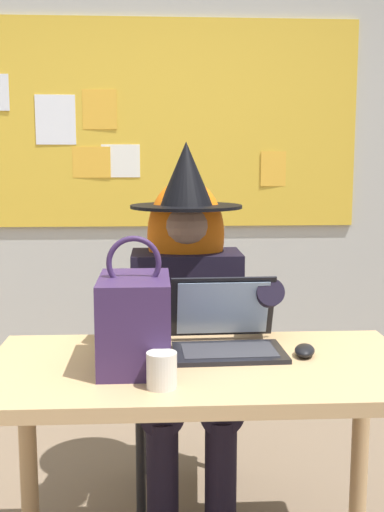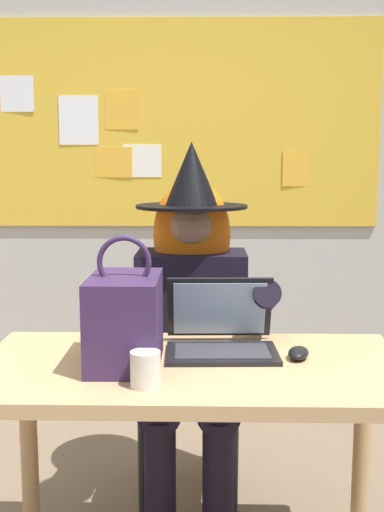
{
  "view_description": "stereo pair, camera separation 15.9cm",
  "coord_description": "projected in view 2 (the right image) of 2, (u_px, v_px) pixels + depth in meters",
  "views": [
    {
      "loc": [
        0.0,
        -1.75,
        1.33
      ],
      "look_at": [
        0.13,
        0.32,
        1.02
      ],
      "focal_mm": 43.98,
      "sensor_mm": 36.0,
      "label": 1
    },
    {
      "loc": [
        0.16,
        -1.75,
        1.33
      ],
      "look_at": [
        0.13,
        0.32,
        1.02
      ],
      "focal_mm": 43.98,
      "sensor_mm": 36.0,
      "label": 2
    }
  ],
  "objects": [
    {
      "name": "handbag",
      "position": [
        125.0,
        320.0,
        1.8
      ],
      "size": [
        0.2,
        0.3,
        0.38
      ],
      "rotation": [
        0.0,
        0.0,
        0.07
      ],
      "color": "#38234C",
      "rests_on": "desk_main"
    },
    {
      "name": "person_costumed",
      "position": [
        191.0,
        304.0,
        2.38
      ],
      "size": [
        0.59,
        0.68,
        1.41
      ],
      "rotation": [
        0.0,
        0.0,
        -1.58
      ],
      "color": "black",
      "rests_on": "ground"
    },
    {
      "name": "coffee_mug",
      "position": [
        145.0,
        369.0,
        1.63
      ],
      "size": [
        0.08,
        0.08,
        0.09
      ],
      "primitive_type": "cylinder",
      "color": "silver",
      "rests_on": "desk_main"
    },
    {
      "name": "desk_main",
      "position": [
        193.0,
        399.0,
        1.85
      ],
      "size": [
        1.27,
        0.66,
        0.75
      ],
      "rotation": [
        0.0,
        0.0,
        -0.01
      ],
      "color": "tan",
      "rests_on": "ground"
    },
    {
      "name": "laptop",
      "position": [
        221.0,
        335.0,
        1.95
      ],
      "size": [
        0.35,
        0.31,
        0.22
      ],
      "rotation": [
        0.0,
        0.0,
        0.03
      ],
      "color": "black",
      "rests_on": "desk_main"
    },
    {
      "name": "chair_at_desk",
      "position": [
        193.0,
        364.0,
        2.54
      ],
      "size": [
        0.45,
        0.45,
        0.92
      ],
      "rotation": [
        0.0,
        0.0,
        -1.64
      ],
      "color": "black",
      "rests_on": "ground"
    },
    {
      "name": "computer_mouse",
      "position": [
        298.0,
        353.0,
        1.87
      ],
      "size": [
        0.09,
        0.12,
        0.03
      ],
      "primitive_type": "ellipsoid",
      "rotation": [
        0.0,
        0.0,
        -0.27
      ],
      "color": "black",
      "rests_on": "desk_main"
    },
    {
      "name": "wall_back_bulletin",
      "position": [
        176.0,
        156.0,
        3.75
      ],
      "size": [
        6.42,
        2.22,
        2.7
      ],
      "color": "#B2B2AD",
      "rests_on": "ground"
    }
  ]
}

